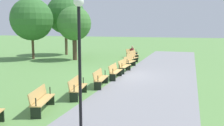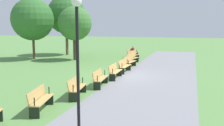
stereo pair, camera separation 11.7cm
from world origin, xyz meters
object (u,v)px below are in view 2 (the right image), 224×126
Objects in this scene: bench_1 at (133,55)px; bench_7 at (76,87)px; bench_2 at (132,58)px; bench_6 at (100,78)px; bench_3 at (130,61)px; person_seated at (134,51)px; bench_5 at (115,71)px; tree_2 at (75,24)px; tree_0 at (32,19)px; bench_0 at (132,53)px; bench_8 at (40,99)px; tree_1 at (66,15)px; bench_4 at (124,66)px; lamp_post at (77,39)px.

bench_7 is (13.70, 0.46, 0.00)m from bench_1.
bench_2 and bench_6 have the same top height.
bench_2 is 1.00× the size of bench_7.
person_seated is at bearing -163.94° from bench_3.
bench_5 is at bearing 7.71° from bench_3.
tree_2 is (-0.52, -5.80, 3.02)m from bench_2.
bench_2 is 0.30× the size of tree_0.
bench_3 is (6.75, 1.38, 0.00)m from bench_0.
person_seated is 0.20× the size of tree_0.
bench_8 is 18.18m from person_seated.
tree_1 reaches higher than bench_2.
bench_1 is at bearing -164.61° from bench_3.
bench_0 is 1.01× the size of bench_6.
bench_7 is 0.35× the size of tree_2.
lamp_post reaches higher than bench_4.
bench_2 is at bearing 170.35° from bench_7.
bench_2 and bench_8 have the same top height.
tree_2 reaches higher than bench_4.
bench_0 and bench_7 have the same top height.
bench_0 is at bearing -171.89° from lamp_post.
person_seated is (-13.65, -1.22, 0.16)m from bench_6.
tree_2 reaches higher than bench_7.
tree_2 reaches higher than bench_0.
bench_8 is at bearing -21.17° from bench_7.
bench_2 is at bearing -173.54° from lamp_post.
bench_3 is 0.43× the size of lamp_post.
bench_7 is (15.92, 1.07, 0.00)m from bench_0.
bench_1 is 10.46m from tree_0.
tree_0 reaches higher than bench_2.
bench_3 and bench_6 have the same top height.
tree_2 is at bearing -163.78° from bench_7.
bench_4 is (2.29, 0.15, 0.00)m from bench_3.
bench_0 and bench_6 have the same top height.
bench_5 is at bearing 158.81° from bench_8.
bench_6 is at bearing 162.67° from bench_7.
tree_1 reaches higher than tree_0.
bench_5 is (6.87, 0.46, 0.00)m from bench_2.
bench_6 is (11.42, 0.77, 0.00)m from bench_1.
bench_5 is at bearing 164.59° from bench_7.
bench_7 is at bearing 25.86° from tree_2.
person_seated is at bearing 110.01° from bench_0.
tree_0 is 1.44× the size of lamp_post.
bench_0 and bench_8 have the same top height.
person_seated is (-4.48, -0.92, 0.16)m from bench_2.
tree_0 is at bearing -141.36° from lamp_post.
tree_2 is (-9.69, -6.11, 3.02)m from bench_6.
bench_0 is 1.00× the size of bench_8.
bench_5 is (4.59, 0.15, 0.00)m from bench_3.
bench_8 is at bearing 7.72° from bench_2.
bench_0 is 9.17m from bench_4.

